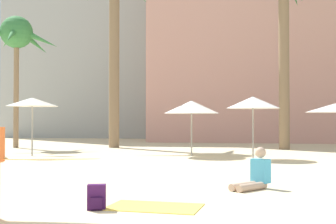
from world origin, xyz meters
TOP-DOWN VIEW (x-y plane):
  - hotel_pink at (5.58, 31.00)m, footprint 22.25×10.69m
  - hotel_tower_gray at (-10.38, 36.15)m, footprint 19.20×8.07m
  - palm_tree_far_right at (-11.25, 18.31)m, footprint 4.26×4.46m
  - cafe_umbrella_1 at (-1.05, 13.81)m, footprint 2.30×2.30m
  - cafe_umbrella_2 at (-7.70, 12.91)m, footprint 2.16×2.16m
  - cafe_umbrella_3 at (1.46, 12.85)m, footprint 2.09×2.09m
  - beach_towel at (-0.39, 2.38)m, footprint 1.66×1.12m
  - backpack at (-1.29, 2.01)m, footprint 0.33×0.29m
  - person_far_right at (1.36, 4.82)m, footprint 0.91×1.00m

SIDE VIEW (x-z plane):
  - beach_towel at x=-0.39m, z-range 0.00..0.01m
  - backpack at x=-1.29m, z-range -0.01..0.41m
  - person_far_right at x=1.36m, z-range -0.15..0.75m
  - cafe_umbrella_1 at x=-1.05m, z-range 0.89..3.21m
  - cafe_umbrella_3 at x=1.46m, z-range 0.98..3.40m
  - cafe_umbrella_2 at x=-7.70m, z-range 1.04..3.50m
  - palm_tree_far_right at x=-11.25m, z-range 2.46..9.71m
  - hotel_pink at x=5.58m, z-range 0.00..17.28m
  - hotel_tower_gray at x=-10.38m, z-range 0.00..23.62m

